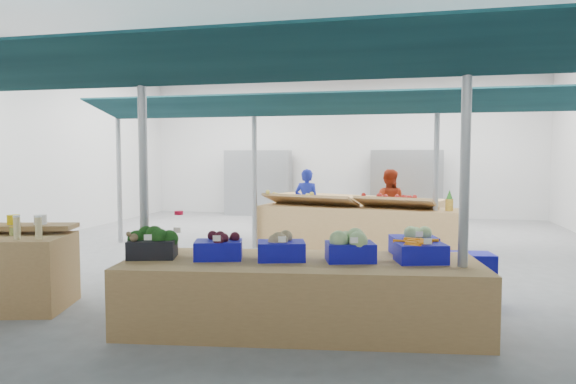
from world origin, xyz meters
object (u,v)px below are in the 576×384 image
object	(u,v)px
crate_stack	(470,279)
vendor_left	(307,204)
veg_counter	(301,294)
fruit_counter	(356,228)
vendor_right	(388,205)

from	to	relation	value
crate_stack	vendor_left	world-z (taller)	vendor_left
veg_counter	fruit_counter	world-z (taller)	fruit_counter
crate_stack	vendor_left	bearing A→B (deg)	121.91
fruit_counter	crate_stack	world-z (taller)	fruit_counter
veg_counter	vendor_left	distance (m)	6.06
veg_counter	fruit_counter	size ratio (longest dim) A/B	0.97
vendor_right	veg_counter	bearing A→B (deg)	90.54
veg_counter	fruit_counter	xyz separation A→B (m)	(0.16, 4.86, 0.05)
crate_stack	vendor_left	size ratio (longest dim) A/B	0.42
veg_counter	vendor_left	bearing A→B (deg)	92.09
veg_counter	crate_stack	xyz separation A→B (m)	(1.88, 1.27, -0.04)
fruit_counter	vendor_left	size ratio (longest dim) A/B	2.50
crate_stack	vendor_right	xyz separation A→B (m)	(-1.12, 4.69, 0.46)
vendor_left	vendor_right	distance (m)	1.80
fruit_counter	veg_counter	bearing A→B (deg)	-84.07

